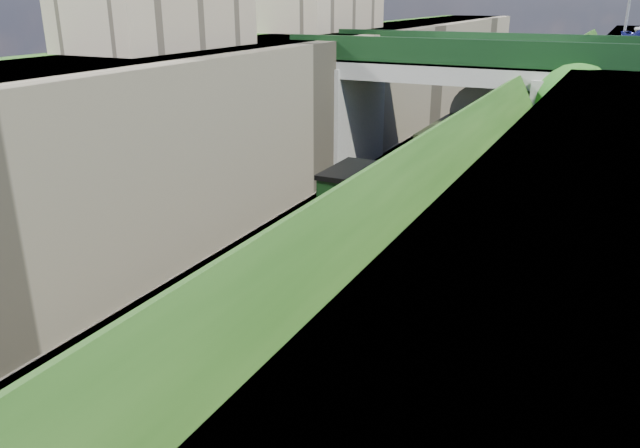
# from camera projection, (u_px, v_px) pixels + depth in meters

# --- Properties ---
(trackbed) EXTENTS (10.00, 90.00, 0.20)m
(trackbed) POSITION_uv_depth(u_px,v_px,m) (424.00, 201.00, 28.69)
(trackbed) COLOR #473F38
(trackbed) RESTS_ON ground
(retaining_wall) EXTENTS (1.00, 90.00, 7.00)m
(retaining_wall) POSITION_uv_depth(u_px,v_px,m) (317.00, 118.00, 29.81)
(retaining_wall) COLOR #756B56
(retaining_wall) RESTS_ON ground
(street_plateau_left) EXTENTS (6.00, 90.00, 7.00)m
(street_plateau_left) POSITION_uv_depth(u_px,v_px,m) (255.00, 112.00, 31.26)
(street_plateau_left) COLOR #262628
(street_plateau_left) RESTS_ON ground
(embankment_slope) EXTENTS (4.46, 90.00, 6.36)m
(embankment_slope) POSITION_uv_depth(u_px,v_px,m) (536.00, 171.00, 24.11)
(embankment_slope) COLOR #1E4714
(embankment_slope) RESTS_ON ground
(track_left) EXTENTS (2.50, 90.00, 0.20)m
(track_left) POSITION_uv_depth(u_px,v_px,m) (384.00, 193.00, 29.47)
(track_left) COLOR black
(track_left) RESTS_ON trackbed
(track_right) EXTENTS (2.50, 90.00, 0.20)m
(track_right) POSITION_uv_depth(u_px,v_px,m) (450.00, 202.00, 28.14)
(track_right) COLOR black
(track_right) RESTS_ON trackbed
(road_bridge) EXTENTS (16.00, 6.40, 7.25)m
(road_bridge) POSITION_uv_depth(u_px,v_px,m) (473.00, 103.00, 30.30)
(road_bridge) COLOR gray
(road_bridge) RESTS_ON ground
(tree) EXTENTS (3.60, 3.80, 6.60)m
(tree) POSITION_uv_depth(u_px,v_px,m) (579.00, 106.00, 26.19)
(tree) COLOR black
(tree) RESTS_ON ground
(locomotive) EXTENTS (3.10, 10.22, 3.83)m
(locomotive) POSITION_uv_depth(u_px,v_px,m) (333.00, 272.00, 17.04)
(locomotive) COLOR black
(locomotive) RESTS_ON trackbed
(tender) EXTENTS (2.70, 6.00, 3.05)m
(tender) POSITION_uv_depth(u_px,v_px,m) (416.00, 205.00, 23.33)
(tender) COLOR black
(tender) RESTS_ON trackbed
(coach_front) EXTENTS (2.90, 18.00, 3.70)m
(coach_front) POSITION_uv_depth(u_px,v_px,m) (489.00, 132.00, 33.79)
(coach_front) COLOR black
(coach_front) RESTS_ON trackbed
(coach_middle) EXTENTS (2.90, 18.00, 3.70)m
(coach_middle) POSITION_uv_depth(u_px,v_px,m) (540.00, 89.00, 49.62)
(coach_middle) COLOR black
(coach_middle) RESTS_ON trackbed
(coach_rear) EXTENTS (2.90, 18.00, 3.70)m
(coach_rear) POSITION_uv_depth(u_px,v_px,m) (566.00, 66.00, 65.45)
(coach_rear) COLOR black
(coach_rear) RESTS_ON trackbed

